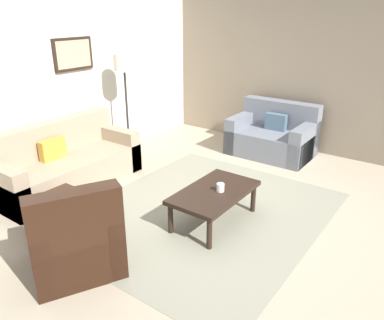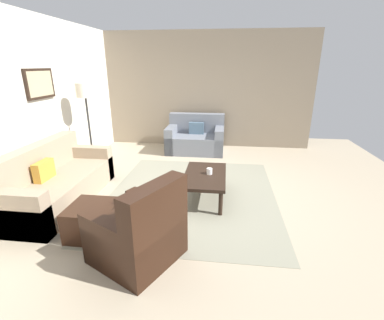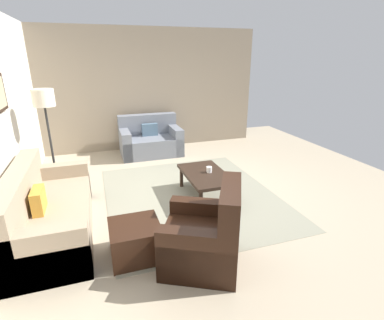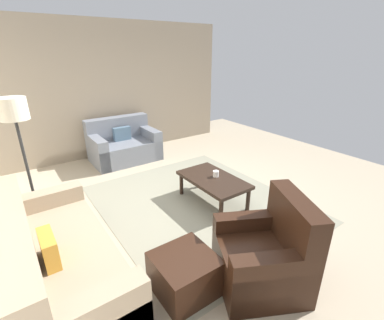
{
  "view_description": "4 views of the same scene",
  "coord_description": "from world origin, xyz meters",
  "views": [
    {
      "loc": [
        -3.42,
        -2.31,
        2.37
      ],
      "look_at": [
        -0.11,
        0.09,
        0.72
      ],
      "focal_mm": 35.54,
      "sensor_mm": 36.0,
      "label": 1
    },
    {
      "loc": [
        -4.01,
        -0.49,
        2.02
      ],
      "look_at": [
        -0.12,
        -0.02,
        0.65
      ],
      "focal_mm": 25.51,
      "sensor_mm": 36.0,
      "label": 2
    },
    {
      "loc": [
        -4.14,
        1.37,
        2.19
      ],
      "look_at": [
        -0.27,
        0.07,
        0.73
      ],
      "focal_mm": 27.54,
      "sensor_mm": 36.0,
      "label": 3
    },
    {
      "loc": [
        -2.94,
        2.2,
        2.22
      ],
      "look_at": [
        0.06,
        0.08,
        0.73
      ],
      "focal_mm": 25.56,
      "sensor_mm": 36.0,
      "label": 4
    }
  ],
  "objects": [
    {
      "name": "cup",
      "position": [
        -0.07,
        -0.28,
        0.46
      ],
      "size": [
        0.09,
        0.09,
        0.09
      ],
      "primitive_type": "cylinder",
      "color": "white",
      "rests_on": "coffee_table"
    },
    {
      "name": "coffee_table",
      "position": [
        -0.09,
        -0.22,
        0.36
      ],
      "size": [
        1.1,
        0.64,
        0.41
      ],
      "color": "black",
      "rests_on": "ground_plane"
    },
    {
      "name": "ground_plane",
      "position": [
        0.0,
        0.0,
        0.0
      ],
      "size": [
        8.0,
        8.0,
        0.0
      ],
      "primitive_type": "plane",
      "color": "tan"
    },
    {
      "name": "ottoman",
      "position": [
        -1.24,
        1.08,
        0.2
      ],
      "size": [
        0.56,
        0.56,
        0.4
      ],
      "primitive_type": "cube",
      "color": "black",
      "rests_on": "ground_plane"
    },
    {
      "name": "lamp_standing",
      "position": [
        0.82,
        2.07,
        1.41
      ],
      "size": [
        0.32,
        0.32,
        1.71
      ],
      "color": "black",
      "rests_on": "ground_plane"
    },
    {
      "name": "stone_feature_panel",
      "position": [
        3.0,
        0.0,
        1.4
      ],
      "size": [
        0.12,
        5.2,
        2.8
      ],
      "primitive_type": "cube",
      "color": "gray",
      "rests_on": "ground_plane"
    },
    {
      "name": "couch_main",
      "position": [
        -0.47,
        2.1,
        0.3
      ],
      "size": [
        2.07,
        0.89,
        0.88
      ],
      "color": "gray",
      "rests_on": "ground_plane"
    },
    {
      "name": "area_rug",
      "position": [
        0.0,
        0.0,
        0.0
      ],
      "size": [
        3.16,
        2.68,
        0.01
      ],
      "primitive_type": "cube",
      "color": "gray",
      "rests_on": "ground_plane"
    },
    {
      "name": "couch_loveseat",
      "position": [
        2.44,
        0.2,
        0.3
      ],
      "size": [
        0.91,
        1.35,
        0.88
      ],
      "color": "slate",
      "rests_on": "ground_plane"
    },
    {
      "name": "armchair_leather",
      "position": [
        -1.62,
        0.35,
        0.31
      ],
      "size": [
        1.08,
        1.08,
        0.95
      ],
      "color": "black",
      "rests_on": "ground_plane"
    }
  ]
}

